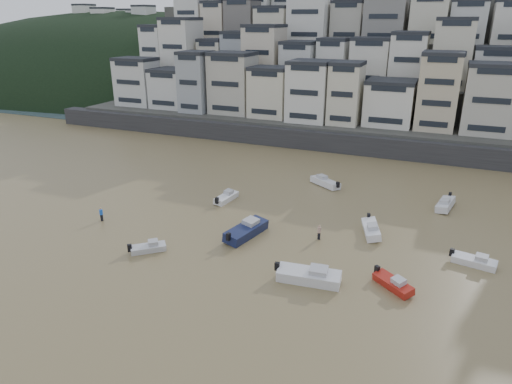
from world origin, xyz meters
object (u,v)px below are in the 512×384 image
at_px(boat_e, 371,228).
at_px(person_blue, 101,214).
at_px(person_pink, 319,232).
at_px(boat_c, 246,229).
at_px(boat_b, 393,282).
at_px(boat_f, 226,196).
at_px(boat_j, 148,247).
at_px(boat_a, 309,274).
at_px(boat_d, 474,260).
at_px(boat_h, 325,181).
at_px(boat_i, 446,203).

distance_m(boat_e, person_blue, 32.11).
bearing_deg(person_pink, boat_c, -162.80).
distance_m(boat_b, boat_f, 26.96).
height_order(boat_j, person_blue, person_blue).
xyz_separation_m(boat_b, person_pink, (-8.88, 6.97, 0.26)).
bearing_deg(boat_a, boat_d, 27.29).
relative_size(boat_d, boat_e, 0.83).
relative_size(boat_a, boat_c, 0.96).
distance_m(boat_f, boat_h, 15.37).
bearing_deg(boat_i, boat_e, -23.39).
bearing_deg(boat_i, boat_a, -14.75).
distance_m(boat_e, boat_j, 24.88).
height_order(boat_f, person_pink, person_pink).
relative_size(boat_c, boat_d, 1.49).
height_order(boat_c, boat_d, boat_c).
bearing_deg(boat_f, person_blue, 143.16).
bearing_deg(boat_e, boat_c, -82.13).
height_order(boat_a, person_pink, boat_a).
height_order(boat_b, boat_f, boat_f).
bearing_deg(boat_b, boat_e, 147.62).
xyz_separation_m(boat_a, person_pink, (-1.51, 8.98, -0.01)).
height_order(boat_i, person_blue, person_blue).
distance_m(boat_i, person_blue, 43.50).
bearing_deg(boat_j, boat_b, -34.74).
distance_m(boat_c, boat_e, 14.26).
relative_size(boat_h, person_pink, 3.15).
bearing_deg(boat_a, boat_c, 138.81).
height_order(boat_e, person_pink, person_pink).
bearing_deg(boat_a, boat_j, 176.68).
relative_size(boat_b, boat_c, 0.66).
relative_size(boat_b, person_pink, 2.56).
relative_size(boat_e, person_pink, 3.12).
bearing_deg(boat_j, boat_e, -8.65).
xyz_separation_m(boat_b, person_blue, (-34.56, 1.52, 0.26)).
relative_size(boat_e, person_blue, 3.12).
distance_m(boat_c, boat_h, 20.03).
bearing_deg(boat_c, boat_f, 50.58).
height_order(boat_d, person_blue, person_blue).
bearing_deg(boat_d, boat_i, 112.68).
xyz_separation_m(boat_a, boat_d, (14.28, 9.37, -0.26)).
relative_size(boat_d, boat_j, 1.13).
bearing_deg(boat_d, boat_h, 150.13).
distance_m(boat_b, boat_e, 11.23).
height_order(boat_b, boat_j, boat_b).
bearing_deg(boat_c, person_blue, 112.10).
bearing_deg(boat_c, boat_d, -70.76).
bearing_deg(boat_b, boat_d, 84.87).
distance_m(boat_e, boat_f, 19.92).
xyz_separation_m(boat_e, boat_f, (-19.74, 2.66, -0.10)).
distance_m(boat_c, boat_d, 23.76).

